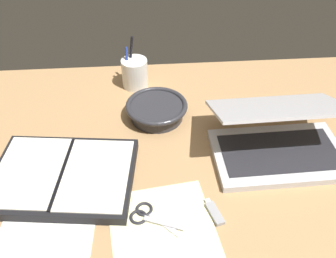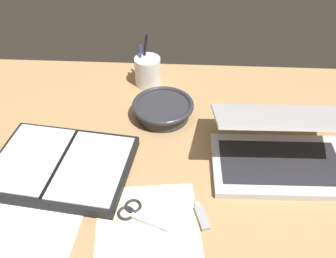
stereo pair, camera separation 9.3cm
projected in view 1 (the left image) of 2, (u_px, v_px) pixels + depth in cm
name	position (u px, v px, depth cm)	size (l,w,h in cm)	color
desk_top	(159.00, 174.00, 92.45)	(140.00, 100.00, 2.00)	tan
laptop	(279.00, 138.00, 94.04)	(33.59, 26.85, 15.59)	silver
bowl	(157.00, 109.00, 105.95)	(17.54, 17.54, 4.79)	#2D2D33
pen_cup	(135.00, 73.00, 116.92)	(8.10, 8.10, 15.81)	white
planner	(63.00, 176.00, 88.66)	(35.89, 28.60, 2.95)	black
scissors	(146.00, 215.00, 81.38)	(11.72, 9.70, 0.80)	#B7B7BC
paper_sheet_front	(167.00, 238.00, 77.43)	(21.91, 27.46, 0.16)	#F4EFB2
paper_sheet_beside_planner	(42.00, 248.00, 75.61)	(19.95, 27.26, 0.16)	white
usb_drive	(214.00, 213.00, 81.74)	(3.61, 7.36, 1.00)	#99999E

